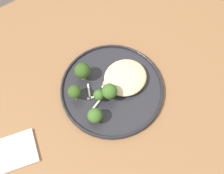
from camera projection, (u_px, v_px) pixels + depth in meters
ground at (118, 155)px, 1.44m from camera, size 6.00×6.00×0.00m
wooden_dining_table at (121, 110)px, 0.85m from camera, size 1.40×1.00×0.74m
dinner_plate at (112, 89)px, 0.78m from camera, size 0.29×0.29×0.02m
noodle_bed at (125, 77)px, 0.77m from camera, size 0.12×0.11×0.03m
seared_scallop_right_edge at (126, 78)px, 0.78m from camera, size 0.03×0.03×0.01m
seared_scallop_front_small at (108, 85)px, 0.77m from camera, size 0.03×0.03×0.01m
seared_scallop_center_golden at (130, 88)px, 0.77m from camera, size 0.03×0.03×0.01m
seared_scallop_large_seared at (118, 74)px, 0.78m from camera, size 0.03×0.03×0.02m
seared_scallop_rear_pale at (136, 70)px, 0.79m from camera, size 0.02×0.02×0.01m
broccoli_floret_left_leaning at (99, 95)px, 0.74m from camera, size 0.03×0.03×0.04m
broccoli_floret_near_rim at (75, 92)px, 0.73m from camera, size 0.04×0.04×0.06m
broccoli_floret_center_pile at (110, 91)px, 0.73m from camera, size 0.04×0.04×0.06m
broccoli_floret_rear_charred at (82, 71)px, 0.76m from camera, size 0.04×0.04×0.06m
broccoli_floret_split_head at (95, 115)px, 0.71m from camera, size 0.04×0.04×0.05m
onion_sliver_pale_crescent at (89, 91)px, 0.77m from camera, size 0.02×0.04×0.00m
onion_sliver_curled_piece at (97, 103)px, 0.75m from camera, size 0.05×0.02×0.00m
onion_sliver_short_strip at (106, 92)px, 0.77m from camera, size 0.01×0.04×0.00m
onion_sliver_long_sliver at (96, 97)px, 0.76m from camera, size 0.05×0.02×0.00m
folded_napkin at (7, 154)px, 0.70m from camera, size 0.17×0.13×0.01m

